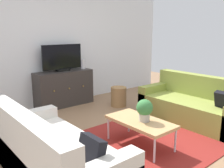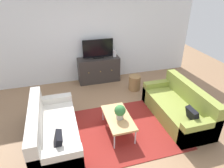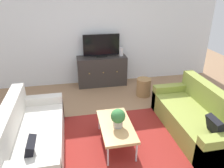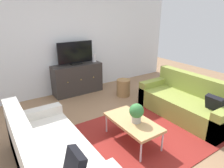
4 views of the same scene
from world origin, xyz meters
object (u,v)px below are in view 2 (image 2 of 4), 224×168
(wicker_basket, at_px, (135,83))
(couch_right_side, at_px, (179,108))
(glass_vase, at_px, (115,53))
(couch_left_side, at_px, (51,131))
(flat_screen_tv, at_px, (98,49))
(tv_console, at_px, (99,70))
(coffee_table, at_px, (118,118))
(potted_plant, at_px, (120,111))

(wicker_basket, bearing_deg, couch_right_side, -72.48)
(couch_right_side, bearing_deg, glass_vase, 109.78)
(couch_left_side, distance_m, wicker_basket, 2.85)
(flat_screen_tv, height_order, glass_vase, flat_screen_tv)
(wicker_basket, bearing_deg, tv_console, 136.65)
(coffee_table, distance_m, glass_vase, 2.58)
(flat_screen_tv, bearing_deg, couch_left_side, -122.25)
(wicker_basket, bearing_deg, glass_vase, 113.85)
(potted_plant, height_order, tv_console, tv_console)
(couch_right_side, xyz_separation_m, wicker_basket, (-0.49, 1.55, -0.06))
(potted_plant, relative_size, tv_console, 0.25)
(glass_vase, bearing_deg, coffee_table, -105.07)
(flat_screen_tv, relative_size, wicker_basket, 2.17)
(couch_right_side, bearing_deg, potted_plant, -175.11)
(tv_console, relative_size, glass_vase, 5.97)
(potted_plant, xyz_separation_m, wicker_basket, (1.00, 1.68, -0.35))
(couch_right_side, relative_size, flat_screen_tv, 2.05)
(wicker_basket, bearing_deg, flat_screen_tv, 135.96)
(couch_left_side, height_order, coffee_table, couch_left_side)
(couch_left_side, height_order, tv_console, couch_left_side)
(flat_screen_tv, bearing_deg, potted_plant, -92.95)
(couch_right_side, distance_m, glass_vase, 2.59)
(couch_right_side, relative_size, wicker_basket, 4.45)
(couch_left_side, relative_size, coffee_table, 1.91)
(coffee_table, relative_size, glass_vase, 4.67)
(couch_right_side, height_order, flat_screen_tv, flat_screen_tv)
(tv_console, relative_size, wicker_basket, 2.98)
(couch_left_side, distance_m, coffee_table, 1.37)
(potted_plant, xyz_separation_m, glass_vase, (0.64, 2.50, 0.31))
(coffee_table, xyz_separation_m, wicker_basket, (1.02, 1.62, -0.15))
(potted_plant, height_order, flat_screen_tv, flat_screen_tv)
(flat_screen_tv, xyz_separation_m, wicker_basket, (0.88, -0.85, -0.84))
(tv_console, height_order, flat_screen_tv, flat_screen_tv)
(tv_console, distance_m, glass_vase, 0.71)
(couch_right_side, xyz_separation_m, glass_vase, (-0.85, 2.37, 0.60))
(couch_left_side, bearing_deg, flat_screen_tv, 57.75)
(couch_right_side, height_order, potted_plant, couch_right_side)
(potted_plant, distance_m, glass_vase, 2.60)
(couch_right_side, bearing_deg, wicker_basket, 107.52)
(flat_screen_tv, bearing_deg, coffee_table, -93.44)
(glass_vase, xyz_separation_m, wicker_basket, (0.37, -0.83, -0.66))
(flat_screen_tv, height_order, wicker_basket, flat_screen_tv)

